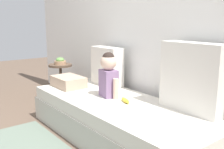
{
  "coord_description": "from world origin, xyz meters",
  "views": [
    {
      "loc": [
        1.87,
        -1.54,
        1.16
      ],
      "look_at": [
        -0.1,
        0.0,
        0.64
      ],
      "focal_mm": 41.97,
      "sensor_mm": 36.0,
      "label": 1
    }
  ],
  "objects": [
    {
      "name": "side_table",
      "position": [
        -1.51,
        0.16,
        0.41
      ],
      "size": [
        0.33,
        0.33,
        0.54
      ],
      "color": "brown",
      "rests_on": "ground"
    },
    {
      "name": "throw_pillow_left",
      "position": [
        -0.59,
        0.31,
        0.62
      ],
      "size": [
        0.45,
        0.16,
        0.46
      ],
      "primitive_type": "cube",
      "color": "silver",
      "rests_on": "couch"
    },
    {
      "name": "banana",
      "position": [
        0.06,
        0.04,
        0.41
      ],
      "size": [
        0.18,
        0.1,
        0.04
      ],
      "primitive_type": "ellipsoid",
      "rotation": [
        0.0,
        0.0,
        -0.33
      ],
      "color": "yellow",
      "rests_on": "couch"
    },
    {
      "name": "folded_blanket",
      "position": [
        -0.8,
        -0.1,
        0.46
      ],
      "size": [
        0.4,
        0.28,
        0.12
      ],
      "primitive_type": "cube",
      "color": "tan",
      "rests_on": "couch"
    },
    {
      "name": "couch",
      "position": [
        0.0,
        0.0,
        0.19
      ],
      "size": [
        2.16,
        0.82,
        0.39
      ],
      "color": "beige",
      "rests_on": "ground"
    },
    {
      "name": "back_wall",
      "position": [
        0.0,
        0.54,
        1.13
      ],
      "size": [
        5.36,
        0.1,
        2.25
      ],
      "primitive_type": "cube",
      "color": "white",
      "rests_on": "ground"
    },
    {
      "name": "ground_plane",
      "position": [
        0.0,
        0.0,
        0.0
      ],
      "size": [
        12.0,
        12.0,
        0.0
      ],
      "primitive_type": "plane",
      "color": "brown"
    },
    {
      "name": "throw_pillow_right",
      "position": [
        0.59,
        0.31,
        0.69
      ],
      "size": [
        0.56,
        0.16,
        0.59
      ],
      "primitive_type": "cube",
      "color": "silver",
      "rests_on": "couch"
    },
    {
      "name": "toddler",
      "position": [
        -0.2,
        0.03,
        0.63
      ],
      "size": [
        0.29,
        0.17,
        0.46
      ],
      "color": "gray",
      "rests_on": "couch"
    },
    {
      "name": "fruit_bowl",
      "position": [
        -1.51,
        0.16,
        0.58
      ],
      "size": [
        0.17,
        0.17,
        0.1
      ],
      "color": "tan",
      "rests_on": "side_table"
    }
  ]
}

